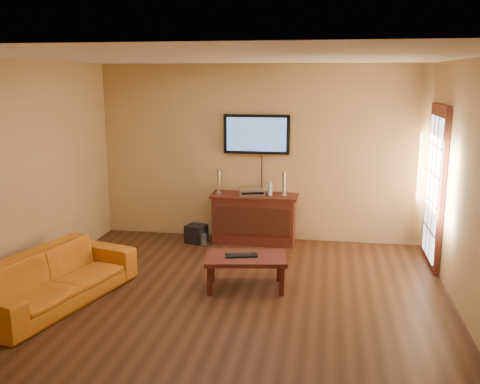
% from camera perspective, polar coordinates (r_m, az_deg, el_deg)
% --- Properties ---
extents(ground_plane, '(5.00, 5.00, 0.00)m').
position_cam_1_polar(ground_plane, '(6.22, -1.04, -11.53)').
color(ground_plane, '#321B0D').
rests_on(ground_plane, ground).
extents(room_walls, '(5.00, 5.00, 5.00)m').
position_cam_1_polar(room_walls, '(6.36, -0.05, 4.84)').
color(room_walls, tan).
rests_on(room_walls, ground).
extents(french_door, '(0.07, 1.02, 2.22)m').
position_cam_1_polar(french_door, '(7.57, 20.07, 0.38)').
color(french_door, '#40160E').
rests_on(french_door, ground).
extents(media_console, '(1.31, 0.50, 0.75)m').
position_cam_1_polar(media_console, '(8.19, 1.53, -2.82)').
color(media_console, '#40160E').
rests_on(media_console, ground).
extents(television, '(1.01, 0.08, 0.60)m').
position_cam_1_polar(television, '(8.17, 1.79, 6.18)').
color(television, black).
rests_on(television, ground).
extents(coffee_table, '(1.04, 0.72, 0.40)m').
position_cam_1_polar(coffee_table, '(6.45, 0.63, -7.33)').
color(coffee_table, '#40160E').
rests_on(coffee_table, ground).
extents(sofa, '(1.08, 2.09, 0.79)m').
position_cam_1_polar(sofa, '(6.38, -19.11, -7.80)').
color(sofa, '#C16915').
rests_on(sofa, ground).
extents(speaker_left, '(0.10, 0.10, 0.37)m').
position_cam_1_polar(speaker_left, '(8.18, -2.27, 1.06)').
color(speaker_left, silver).
rests_on(speaker_left, media_console).
extents(speaker_right, '(0.10, 0.10, 0.36)m').
position_cam_1_polar(speaker_right, '(8.03, 4.69, 0.78)').
color(speaker_right, silver).
rests_on(speaker_right, media_console).
extents(av_receiver, '(0.45, 0.37, 0.09)m').
position_cam_1_polar(av_receiver, '(8.11, 1.24, 0.05)').
color(av_receiver, silver).
rests_on(av_receiver, media_console).
extents(game_console, '(0.09, 0.15, 0.20)m').
position_cam_1_polar(game_console, '(8.07, 3.19, 0.39)').
color(game_console, white).
rests_on(game_console, media_console).
extents(subwoofer, '(0.35, 0.35, 0.27)m').
position_cam_1_polar(subwoofer, '(8.28, -4.69, -4.45)').
color(subwoofer, black).
rests_on(subwoofer, ground).
extents(bottle, '(0.07, 0.07, 0.21)m').
position_cam_1_polar(bottle, '(8.07, -3.83, -5.15)').
color(bottle, white).
rests_on(bottle, ground).
extents(keyboard, '(0.41, 0.24, 0.02)m').
position_cam_1_polar(keyboard, '(6.43, 0.14, -6.77)').
color(keyboard, black).
rests_on(keyboard, coffee_table).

